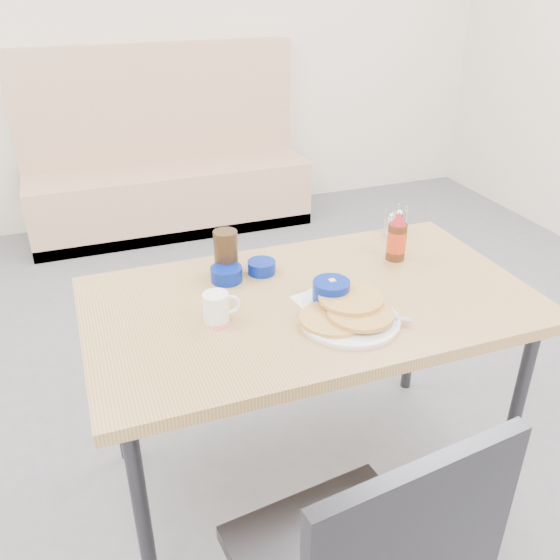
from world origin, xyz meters
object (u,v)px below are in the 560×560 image
object	(u,v)px
booth_bench	(168,178)
creamer_bowl	(226,274)
butter_bowl	(262,267)
condiment_caddy	(395,225)
dining_table	(310,314)
syrup_bottle	(397,239)
grits_setting	(331,294)
amber_tumbler	(226,252)
coffee_mug	(217,307)
pancake_plate	(349,315)

from	to	relation	value
booth_bench	creamer_bowl	bearing A→B (deg)	-95.34
butter_bowl	condiment_caddy	bearing A→B (deg)	12.10
booth_bench	butter_bowl	world-z (taller)	booth_bench
dining_table	butter_bowl	distance (m)	0.25
dining_table	syrup_bottle	world-z (taller)	syrup_bottle
grits_setting	creamer_bowl	distance (m)	0.37
amber_tumbler	condiment_caddy	bearing A→B (deg)	6.65
coffee_mug	syrup_bottle	world-z (taller)	syrup_bottle
booth_bench	condiment_caddy	world-z (taller)	booth_bench
coffee_mug	syrup_bottle	bearing A→B (deg)	14.07
booth_bench	condiment_caddy	xyz separation A→B (m)	(0.49, -2.19, 0.45)
pancake_plate	creamer_bowl	size ratio (longest dim) A/B	2.97
grits_setting	amber_tumbler	size ratio (longest dim) A/B	1.55
dining_table	butter_bowl	size ratio (longest dim) A/B	14.69
coffee_mug	butter_bowl	xyz separation A→B (m)	(0.22, 0.24, -0.02)
pancake_plate	butter_bowl	distance (m)	0.40
booth_bench	pancake_plate	size ratio (longest dim) A/B	6.03
coffee_mug	pancake_plate	bearing A→B (deg)	-21.30
booth_bench	syrup_bottle	world-z (taller)	booth_bench
booth_bench	dining_table	distance (m)	2.56
coffee_mug	condiment_caddy	world-z (taller)	condiment_caddy
booth_bench	grits_setting	size ratio (longest dim) A/B	8.08
coffee_mug	amber_tumbler	size ratio (longest dim) A/B	0.75
syrup_bottle	condiment_caddy	bearing A→B (deg)	60.86
dining_table	creamer_bowl	xyz separation A→B (m)	(-0.22, 0.20, 0.09)
booth_bench	coffee_mug	distance (m)	2.62
creamer_bowl	amber_tumbler	distance (m)	0.08
booth_bench	syrup_bottle	distance (m)	2.46
grits_setting	butter_bowl	xyz separation A→B (m)	(-0.13, 0.27, -0.01)
coffee_mug	grits_setting	bearing A→B (deg)	-5.00
creamer_bowl	condiment_caddy	size ratio (longest dim) A/B	0.94
booth_bench	dining_table	world-z (taller)	booth_bench
amber_tumbler	condiment_caddy	size ratio (longest dim) A/B	1.34
booth_bench	syrup_bottle	xyz separation A→B (m)	(0.39, -2.38, 0.49)
butter_bowl	condiment_caddy	size ratio (longest dim) A/B	0.85
booth_bench	dining_table	size ratio (longest dim) A/B	1.36
condiment_caddy	syrup_bottle	xyz separation A→B (m)	(-0.11, -0.19, 0.04)
pancake_plate	syrup_bottle	world-z (taller)	syrup_bottle
butter_bowl	coffee_mug	bearing A→B (deg)	-132.41
booth_bench	creamer_bowl	size ratio (longest dim) A/B	17.89
creamer_bowl	coffee_mug	bearing A→B (deg)	-111.87
butter_bowl	syrup_bottle	distance (m)	0.49
butter_bowl	condiment_caddy	xyz separation A→B (m)	(0.59, 0.13, 0.02)
booth_bench	condiment_caddy	distance (m)	2.29
condiment_caddy	amber_tumbler	bearing A→B (deg)	164.83
amber_tumbler	condiment_caddy	distance (m)	0.70
grits_setting	coffee_mug	bearing A→B (deg)	175.00
coffee_mug	grits_setting	distance (m)	0.35
creamer_bowl	butter_bowl	distance (m)	0.13
dining_table	syrup_bottle	distance (m)	0.44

